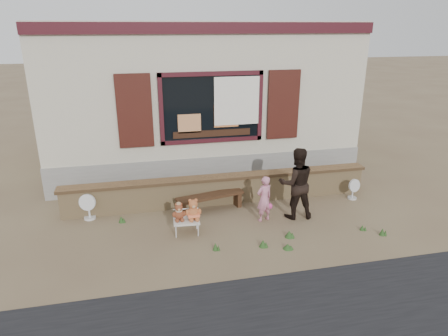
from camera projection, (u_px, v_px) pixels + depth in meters
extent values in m
plane|color=brown|center=(230.00, 222.00, 8.41)|extent=(80.00, 80.00, 0.00)
cube|color=#A69E86|center=(195.00, 79.00, 11.73)|extent=(8.00, 5.00, 3.20)
cube|color=gray|center=(197.00, 145.00, 12.40)|extent=(8.04, 5.04, 0.80)
cube|color=black|center=(212.00, 108.00, 9.52)|extent=(2.30, 0.04, 1.50)
cube|color=#3C1118|center=(211.00, 74.00, 9.23)|extent=(2.50, 0.08, 0.10)
cube|color=#3C1118|center=(212.00, 140.00, 9.77)|extent=(2.50, 0.08, 0.10)
cube|color=#3C1118|center=(161.00, 110.00, 9.26)|extent=(0.10, 0.08, 1.70)
cube|color=#3C1118|center=(260.00, 106.00, 9.75)|extent=(0.10, 0.08, 1.70)
cube|color=black|center=(135.00, 111.00, 9.13)|extent=(0.80, 0.07, 1.70)
cube|color=black|center=(283.00, 105.00, 9.86)|extent=(0.80, 0.07, 1.70)
cube|color=white|center=(237.00, 101.00, 9.53)|extent=(1.10, 0.02, 1.15)
cube|color=#3C1118|center=(211.00, 28.00, 8.92)|extent=(8.00, 0.12, 0.25)
cube|color=black|center=(212.00, 133.00, 9.70)|extent=(1.90, 0.06, 0.16)
cube|color=tan|center=(189.00, 123.00, 9.50)|extent=(0.55, 0.06, 0.45)
cube|color=#E08447|center=(226.00, 116.00, 9.63)|extent=(0.60, 0.06, 0.55)
cube|color=tan|center=(220.00, 191.00, 9.22)|extent=(7.00, 0.30, 0.60)
cube|color=brown|center=(220.00, 177.00, 9.11)|extent=(7.10, 0.36, 0.07)
cube|color=#331F12|center=(210.00, 196.00, 8.79)|extent=(1.56, 0.66, 0.06)
cube|color=#331F12|center=(182.00, 210.00, 8.59)|extent=(0.16, 0.30, 0.32)
cube|color=#331F12|center=(237.00, 199.00, 9.13)|extent=(0.16, 0.30, 0.32)
cube|color=beige|center=(186.00, 220.00, 7.86)|extent=(0.54, 0.49, 0.04)
cylinder|color=silver|center=(176.00, 232.00, 7.70)|extent=(0.03, 0.03, 0.27)
cylinder|color=silver|center=(198.00, 231.00, 7.76)|extent=(0.03, 0.03, 0.27)
cylinder|color=silver|center=(175.00, 223.00, 8.07)|extent=(0.03, 0.03, 0.27)
cylinder|color=silver|center=(197.00, 222.00, 8.13)|extent=(0.03, 0.03, 0.27)
imported|color=pink|center=(264.00, 199.00, 8.32)|extent=(0.42, 0.34, 1.00)
imported|color=black|center=(296.00, 183.00, 8.39)|extent=(0.81, 0.66, 1.55)
cylinder|color=silver|center=(90.00, 218.00, 8.54)|extent=(0.24, 0.24, 0.04)
cylinder|color=silver|center=(89.00, 211.00, 8.49)|extent=(0.04, 0.04, 0.31)
cylinder|color=silver|center=(88.00, 202.00, 8.42)|extent=(0.37, 0.22, 0.36)
cylinder|color=silver|center=(352.00, 198.00, 9.53)|extent=(0.21, 0.21, 0.04)
cylinder|color=silver|center=(353.00, 193.00, 9.48)|extent=(0.03, 0.03, 0.27)
cylinder|color=silver|center=(353.00, 185.00, 9.42)|extent=(0.32, 0.17, 0.31)
cone|color=#294B1E|center=(289.00, 234.00, 7.78)|extent=(0.17, 0.17, 0.14)
cone|color=#294B1E|center=(382.00, 232.00, 7.86)|extent=(0.11, 0.11, 0.15)
cone|color=#294B1E|center=(288.00, 246.00, 7.38)|extent=(0.18, 0.18, 0.10)
cone|color=#294B1E|center=(263.00, 243.00, 7.44)|extent=(0.14, 0.14, 0.15)
cone|color=#294B1E|center=(362.00, 228.00, 8.06)|extent=(0.10, 0.10, 0.11)
cone|color=#294B1E|center=(215.00, 246.00, 7.34)|extent=(0.10, 0.10, 0.15)
cone|color=#294B1E|center=(121.00, 219.00, 8.37)|extent=(0.12, 0.12, 0.14)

